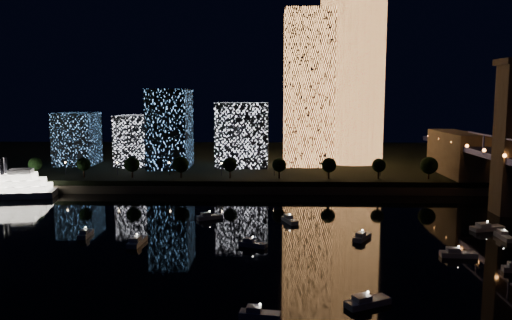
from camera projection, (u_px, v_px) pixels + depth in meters
The scene contains 9 objects.
ground at pixel (329, 263), 115.23m from camera, with size 520.00×520.00×0.00m, color black.
far_bank at pixel (295, 161), 273.46m from camera, with size 420.00×160.00×5.00m, color black.
seawall at pixel (305, 190), 196.30m from camera, with size 420.00×6.00×3.00m, color #6B5E4C.
tower_cylindrical at pixel (352, 76), 246.72m from camera, with size 34.00×34.00×85.19m.
tower_rectangular at pixel (308, 89), 236.96m from camera, with size 22.85×22.85×72.69m, color #E68F49.
midrise_blocks at pixel (168, 135), 235.61m from camera, with size 101.35×30.16×36.21m.
motorboats at pixel (328, 244), 127.75m from camera, with size 119.62×74.04×2.78m.
esplanade_trees at pixel (243, 165), 201.74m from camera, with size 166.29×6.96×8.98m.
street_lamps at pixel (222, 166), 208.13m from camera, with size 132.70×0.70×5.65m.
Camera 1 is at (-13.93, -111.53, 38.85)m, focal length 35.00 mm.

